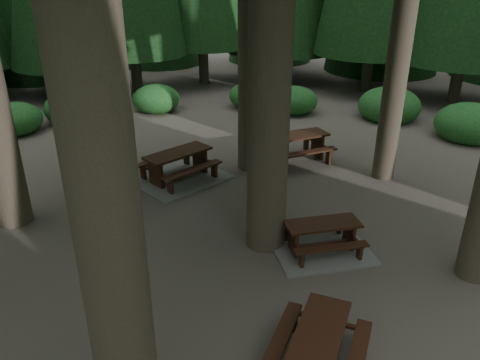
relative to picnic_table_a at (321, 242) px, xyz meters
name	(u,v)px	position (x,y,z in m)	size (l,w,h in m)	color
ground	(236,256)	(-1.74, 0.56, -0.22)	(80.00, 80.00, 0.00)	#4E4740
picnic_table_a	(321,242)	(0.00, 0.00, 0.00)	(2.29, 2.02, 0.68)	gray
picnic_table_c	(179,170)	(-1.65, 4.76, 0.07)	(2.99, 2.73, 0.83)	gray
picnic_table_d	(296,143)	(2.07, 4.65, 0.35)	(1.98, 1.59, 0.86)	#362010
picnic_table_e	(318,345)	(-1.86, -2.74, 0.27)	(2.17, 2.16, 0.74)	#362010
shrub_ring	(251,216)	(-1.04, 1.31, 0.18)	(23.86, 24.64, 1.49)	#1E531C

